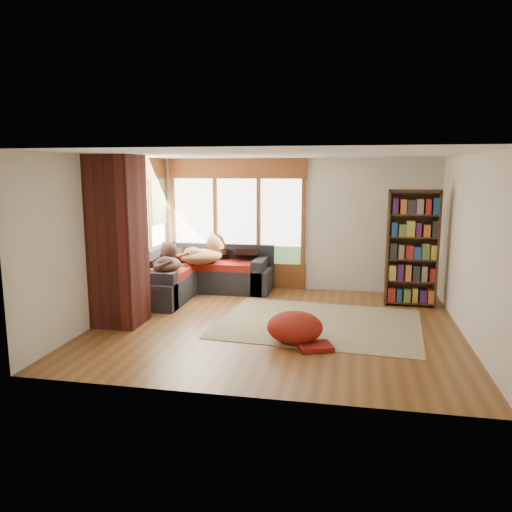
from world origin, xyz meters
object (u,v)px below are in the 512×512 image
at_px(brick_chimney, 118,241).
at_px(dog_brindle, 167,262).
at_px(sectional_sofa, 190,278).
at_px(bookshelf, 412,248).
at_px(area_rug, 319,323).
at_px(pouf, 295,326).
at_px(dog_tan, 205,254).

relative_size(brick_chimney, dog_brindle, 2.97).
xyz_separation_m(brick_chimney, sectional_sofa, (0.45, 2.05, -1.00)).
distance_m(sectional_sofa, dog_brindle, 0.95).
relative_size(sectional_sofa, bookshelf, 1.08).
bearing_deg(area_rug, pouf, -107.16).
bearing_deg(dog_brindle, bookshelf, -91.88).
height_order(sectional_sofa, bookshelf, bookshelf).
relative_size(bookshelf, dog_tan, 2.07).
xyz_separation_m(sectional_sofa, pouf, (2.32, -2.38, -0.08)).
bearing_deg(brick_chimney, pouf, -6.84).
height_order(sectional_sofa, dog_brindle, dog_brindle).
xyz_separation_m(bookshelf, dog_tan, (-3.79, 0.11, -0.24)).
distance_m(dog_tan, dog_brindle, 0.95).
height_order(area_rug, bookshelf, bookshelf).
bearing_deg(bookshelf, area_rug, -137.11).
xyz_separation_m(brick_chimney, dog_brindle, (0.31, 1.23, -0.54)).
height_order(brick_chimney, bookshelf, brick_chimney).
height_order(area_rug, dog_brindle, dog_brindle).
distance_m(area_rug, pouf, 0.96).
xyz_separation_m(brick_chimney, area_rug, (3.04, 0.56, -1.29)).
relative_size(sectional_sofa, area_rug, 0.72).
height_order(sectional_sofa, dog_tan, dog_tan).
height_order(dog_tan, dog_brindle, dog_tan).
distance_m(brick_chimney, dog_tan, 2.26).
xyz_separation_m(sectional_sofa, bookshelf, (4.09, -0.09, 0.72)).
bearing_deg(pouf, brick_chimney, 173.16).
bearing_deg(bookshelf, dog_tan, 178.31).
bearing_deg(pouf, area_rug, 72.84).
distance_m(brick_chimney, bookshelf, 4.95).
xyz_separation_m(pouf, dog_tan, (-2.02, 2.40, 0.56)).
relative_size(sectional_sofa, dog_brindle, 2.51).
relative_size(sectional_sofa, pouf, 2.81).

